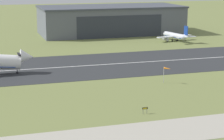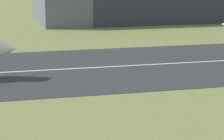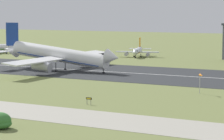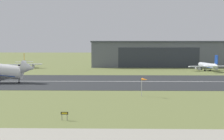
# 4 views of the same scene
# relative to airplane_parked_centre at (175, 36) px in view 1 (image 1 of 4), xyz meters

# --- Properties ---
(ground_plane) EXTENTS (751.21, 751.21, 0.00)m
(ground_plane) POSITION_rel_airplane_parked_centre_xyz_m (-48.55, -96.73, -2.70)
(ground_plane) COLOR olive
(runway_strip) EXTENTS (511.21, 43.90, 0.06)m
(runway_strip) POSITION_rel_airplane_parked_centre_xyz_m (-48.55, -43.94, -2.67)
(runway_strip) COLOR #2B2D30
(runway_strip) RESTS_ON ground_plane
(runway_centreline) EXTENTS (460.09, 0.70, 0.01)m
(runway_centreline) POSITION_rel_airplane_parked_centre_xyz_m (-48.55, -43.94, -2.64)
(runway_centreline) COLOR silver
(runway_centreline) RESTS_ON runway_strip
(taxiway_road) EXTENTS (383.40, 13.95, 0.05)m
(taxiway_road) POSITION_rel_airplane_parked_centre_xyz_m (-48.55, -114.61, -2.68)
(taxiway_road) COLOR #A8A393
(taxiway_road) RESTS_ON ground_plane
(hangar_building) EXTENTS (78.11, 34.64, 15.38)m
(hangar_building) POSITION_rel_airplane_parked_centre_xyz_m (-22.54, 35.62, 5.01)
(hangar_building) COLOR slate
(hangar_building) RESTS_ON ground_plane
(airplane_parked_centre) EXTENTS (19.78, 21.15, 8.45)m
(airplane_parked_centre) POSITION_rel_airplane_parked_centre_xyz_m (0.00, 0.00, 0.00)
(airplane_parked_centre) COLOR silver
(airplane_parked_centre) RESTS_ON ground_plane
(windsock_pole) EXTENTS (1.81, 2.29, 5.05)m
(windsock_pole) POSITION_rel_airplane_parked_centre_xyz_m (-38.69, -76.56, 1.82)
(windsock_pole) COLOR #B7B7BC
(windsock_pole) RESTS_ON ground_plane
(runway_sign) EXTENTS (1.40, 0.13, 1.61)m
(runway_sign) POSITION_rel_airplane_parked_centre_xyz_m (-55.82, -101.99, -1.49)
(runway_sign) COLOR #4C4C51
(runway_sign) RESTS_ON ground_plane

